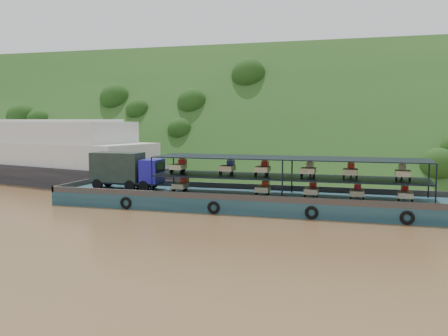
# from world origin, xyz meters

# --- Properties ---
(ground) EXTENTS (160.00, 160.00, 0.00)m
(ground) POSITION_xyz_m (0.00, 0.00, 0.00)
(ground) COLOR brown
(ground) RESTS_ON ground
(hillside) EXTENTS (140.00, 39.60, 39.60)m
(hillside) POSITION_xyz_m (0.00, 36.00, 0.00)
(hillside) COLOR #1B3C16
(hillside) RESTS_ON ground
(cargo_barge) EXTENTS (35.00, 7.18, 4.65)m
(cargo_barge) POSITION_xyz_m (-0.04, 0.22, 1.15)
(cargo_barge) COLOR #12303F
(cargo_barge) RESTS_ON ground
(passenger_ferry) EXTENTS (39.62, 18.87, 7.78)m
(passenger_ferry) POSITION_xyz_m (-29.58, 12.35, 3.37)
(passenger_ferry) COLOR black
(passenger_ferry) RESTS_ON ground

